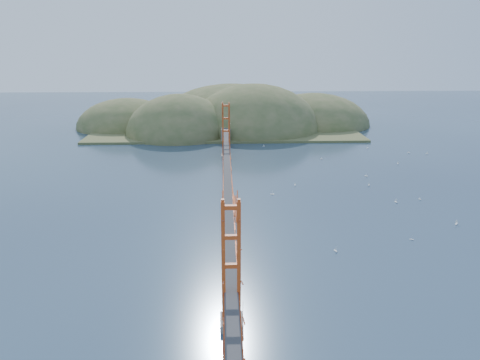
{
  "coord_description": "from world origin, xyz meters",
  "views": [
    {
      "loc": [
        -0.52,
        -65.34,
        23.96
      ],
      "look_at": [
        1.81,
        0.0,
        4.22
      ],
      "focal_mm": 35.0,
      "sensor_mm": 36.0,
      "label": 1
    }
  ],
  "objects_px": {
    "bridge": "(227,161)",
    "sailboat_2": "(412,239)",
    "sailboat_1": "(420,199)",
    "sailboat_0": "(396,201)"
  },
  "relations": [
    {
      "from": "bridge",
      "to": "sailboat_2",
      "type": "relative_size",
      "value": 170.09
    },
    {
      "from": "sailboat_2",
      "to": "sailboat_1",
      "type": "relative_size",
      "value": 0.98
    },
    {
      "from": "sailboat_0",
      "to": "sailboat_2",
      "type": "xyz_separation_m",
      "value": [
        -2.99,
        -13.85,
        -0.02
      ]
    },
    {
      "from": "sailboat_0",
      "to": "sailboat_2",
      "type": "bearing_deg",
      "value": -102.18
    },
    {
      "from": "bridge",
      "to": "sailboat_2",
      "type": "bearing_deg",
      "value": -29.26
    },
    {
      "from": "sailboat_0",
      "to": "sailboat_2",
      "type": "distance_m",
      "value": 14.17
    },
    {
      "from": "sailboat_1",
      "to": "sailboat_0",
      "type": "bearing_deg",
      "value": -164.49
    },
    {
      "from": "sailboat_2",
      "to": "sailboat_1",
      "type": "distance_m",
      "value": 16.64
    },
    {
      "from": "sailboat_0",
      "to": "sailboat_2",
      "type": "height_order",
      "value": "sailboat_0"
    },
    {
      "from": "sailboat_0",
      "to": "sailboat_2",
      "type": "relative_size",
      "value": 1.26
    }
  ]
}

